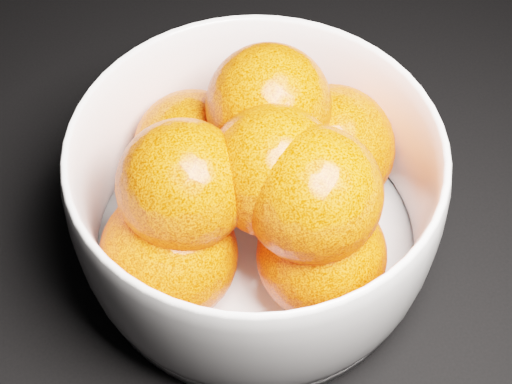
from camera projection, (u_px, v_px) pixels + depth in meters
name	position (u px, v px, depth m)	size (l,w,h in m)	color
bowl	(256.00, 197.00, 0.49)	(0.25, 0.25, 0.12)	white
orange_pile	(258.00, 182.00, 0.48)	(0.23, 0.20, 0.14)	#FF4A0C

